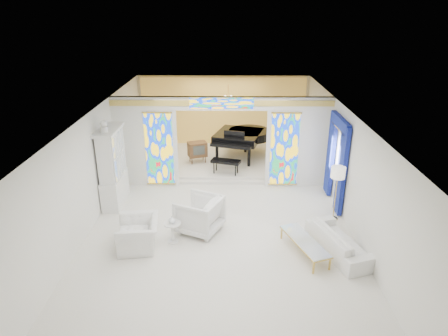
{
  "coord_description": "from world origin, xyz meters",
  "views": [
    {
      "loc": [
        0.21,
        -10.3,
        5.65
      ],
      "look_at": [
        0.09,
        0.2,
        1.34
      ],
      "focal_mm": 32.0,
      "sensor_mm": 36.0,
      "label": 1
    }
  ],
  "objects_px": {
    "grand_piano": "(243,136)",
    "china_cabinet": "(113,168)",
    "armchair_right": "(199,214)",
    "sofa": "(340,241)",
    "coffee_table": "(305,241)",
    "armchair_left": "(138,234)",
    "tv_console": "(197,149)"
  },
  "relations": [
    {
      "from": "armchair_left",
      "to": "coffee_table",
      "type": "xyz_separation_m",
      "value": [
        4.09,
        -0.26,
        -0.03
      ]
    },
    {
      "from": "china_cabinet",
      "to": "coffee_table",
      "type": "relative_size",
      "value": 1.57
    },
    {
      "from": "tv_console",
      "to": "armchair_left",
      "type": "bearing_deg",
      "value": -120.86
    },
    {
      "from": "grand_piano",
      "to": "tv_console",
      "type": "xyz_separation_m",
      "value": [
        -1.71,
        -0.59,
        -0.33
      ]
    },
    {
      "from": "armchair_right",
      "to": "coffee_table",
      "type": "bearing_deg",
      "value": 92.95
    },
    {
      "from": "china_cabinet",
      "to": "tv_console",
      "type": "xyz_separation_m",
      "value": [
        2.28,
        3.03,
        -0.49
      ]
    },
    {
      "from": "armchair_right",
      "to": "sofa",
      "type": "bearing_deg",
      "value": 99.3
    },
    {
      "from": "sofa",
      "to": "tv_console",
      "type": "height_order",
      "value": "tv_console"
    },
    {
      "from": "coffee_table",
      "to": "sofa",
      "type": "bearing_deg",
      "value": 5.56
    },
    {
      "from": "coffee_table",
      "to": "tv_console",
      "type": "distance_m",
      "value": 6.41
    },
    {
      "from": "armchair_left",
      "to": "tv_console",
      "type": "bearing_deg",
      "value": 160.8
    },
    {
      "from": "armchair_right",
      "to": "tv_console",
      "type": "relative_size",
      "value": 1.38
    },
    {
      "from": "armchair_left",
      "to": "coffee_table",
      "type": "distance_m",
      "value": 4.1
    },
    {
      "from": "armchair_right",
      "to": "coffee_table",
      "type": "distance_m",
      "value": 2.83
    },
    {
      "from": "armchair_right",
      "to": "sofa",
      "type": "relative_size",
      "value": 0.52
    },
    {
      "from": "grand_piano",
      "to": "sofa",
      "type": "bearing_deg",
      "value": -54.0
    },
    {
      "from": "china_cabinet",
      "to": "tv_console",
      "type": "relative_size",
      "value": 3.48
    },
    {
      "from": "grand_piano",
      "to": "china_cabinet",
      "type": "bearing_deg",
      "value": -121.29
    },
    {
      "from": "china_cabinet",
      "to": "armchair_right",
      "type": "relative_size",
      "value": 2.53
    },
    {
      "from": "sofa",
      "to": "coffee_table",
      "type": "relative_size",
      "value": 1.19
    },
    {
      "from": "armchair_right",
      "to": "coffee_table",
      "type": "relative_size",
      "value": 0.62
    },
    {
      "from": "sofa",
      "to": "tv_console",
      "type": "relative_size",
      "value": 2.65
    },
    {
      "from": "armchair_right",
      "to": "sofa",
      "type": "xyz_separation_m",
      "value": [
        3.5,
        -0.95,
        -0.19
      ]
    },
    {
      "from": "armchair_left",
      "to": "sofa",
      "type": "xyz_separation_m",
      "value": [
        4.97,
        -0.18,
        -0.07
      ]
    },
    {
      "from": "armchair_right",
      "to": "coffee_table",
      "type": "height_order",
      "value": "armchair_right"
    },
    {
      "from": "grand_piano",
      "to": "tv_console",
      "type": "distance_m",
      "value": 1.83
    },
    {
      "from": "sofa",
      "to": "coffee_table",
      "type": "height_order",
      "value": "sofa"
    },
    {
      "from": "armchair_left",
      "to": "sofa",
      "type": "bearing_deg",
      "value": 80.17
    },
    {
      "from": "coffee_table",
      "to": "grand_piano",
      "type": "distance_m",
      "value": 6.4
    },
    {
      "from": "armchair_right",
      "to": "armchair_left",
      "type": "bearing_deg",
      "value": -37.51
    },
    {
      "from": "sofa",
      "to": "coffee_table",
      "type": "bearing_deg",
      "value": 77.78
    },
    {
      "from": "sofa",
      "to": "grand_piano",
      "type": "xyz_separation_m",
      "value": [
        -2.18,
        6.15,
        0.71
      ]
    }
  ]
}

